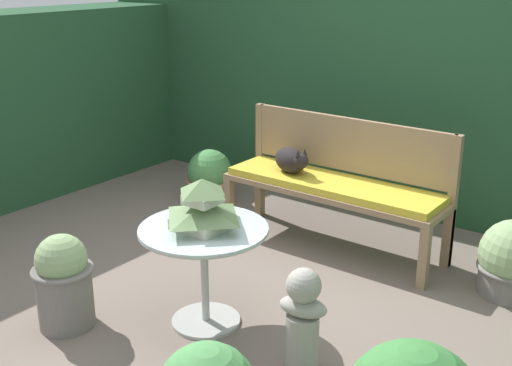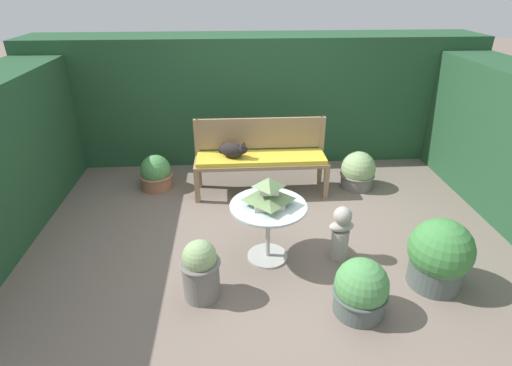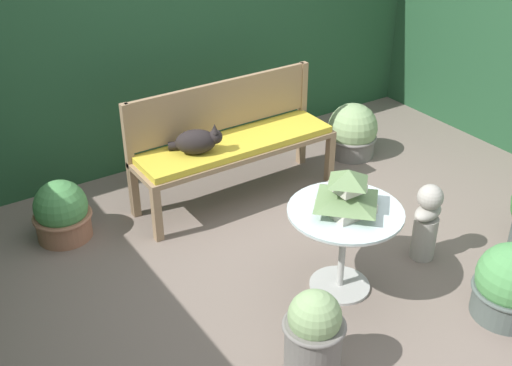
{
  "view_description": "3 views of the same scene",
  "coord_description": "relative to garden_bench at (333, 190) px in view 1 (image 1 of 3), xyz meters",
  "views": [
    {
      "loc": [
        2.14,
        -2.79,
        1.98
      ],
      "look_at": [
        -0.28,
        0.43,
        0.59
      ],
      "focal_mm": 45.0,
      "sensor_mm": 36.0,
      "label": 1
    },
    {
      "loc": [
        -0.38,
        -3.54,
        2.48
      ],
      "look_at": [
        -0.13,
        0.23,
        0.53
      ],
      "focal_mm": 28.0,
      "sensor_mm": 36.0,
      "label": 2
    },
    {
      "loc": [
        -2.35,
        -2.84,
        2.71
      ],
      "look_at": [
        -0.17,
        0.48,
        0.42
      ],
      "focal_mm": 45.0,
      "sensor_mm": 36.0,
      "label": 3
    }
  ],
  "objects": [
    {
      "name": "cat",
      "position": [
        -0.35,
        -0.02,
        0.16
      ],
      "size": [
        0.36,
        0.33,
        0.21
      ],
      "rotation": [
        0.0,
        0.0,
        -0.42
      ],
      "color": "black",
      "rests_on": "garden_bench"
    },
    {
      "name": "pagoda_birdhouse",
      "position": [
        -0.04,
        -1.35,
        0.28
      ],
      "size": [
        0.37,
        0.37,
        0.28
      ],
      "color": "beige",
      "rests_on": "patio_table"
    },
    {
      "name": "potted_plant_table_near",
      "position": [
        -1.36,
        0.22,
        -0.24
      ],
      "size": [
        0.43,
        0.43,
        0.45
      ],
      "color": "#9E664C",
      "rests_on": "ground"
    },
    {
      "name": "garden_bench",
      "position": [
        0.0,
        0.0,
        0.0
      ],
      "size": [
        1.65,
        0.46,
        0.51
      ],
      "color": "#937556",
      "rests_on": "ground"
    },
    {
      "name": "foliage_hedge_back",
      "position": [
        0.02,
        1.33,
        0.44
      ],
      "size": [
        6.4,
        0.85,
        1.77
      ],
      "primitive_type": "cube",
      "color": "#234C2D",
      "rests_on": "ground"
    },
    {
      "name": "patio_table",
      "position": [
        -0.04,
        -1.35,
        0.03
      ],
      "size": [
        0.73,
        0.73,
        0.6
      ],
      "color": "#B7B7B2",
      "rests_on": "ground"
    },
    {
      "name": "potted_plant_patio_mid",
      "position": [
        -0.66,
        -1.85,
        -0.16
      ],
      "size": [
        0.35,
        0.35,
        0.56
      ],
      "color": "slate",
      "rests_on": "ground"
    },
    {
      "name": "ground",
      "position": [
        0.02,
        -0.99,
        -0.44
      ],
      "size": [
        30.0,
        30.0,
        0.0
      ],
      "primitive_type": "plane",
      "color": "#75665B"
    },
    {
      "name": "garden_bust",
      "position": [
        0.66,
        -1.4,
        -0.14
      ],
      "size": [
        0.27,
        0.19,
        0.58
      ],
      "rotation": [
        0.0,
        0.0,
        0.19
      ],
      "color": "#A39E93",
      "rests_on": "ground"
    },
    {
      "name": "bench_backrest",
      "position": [
        -0.0,
        0.21,
        0.23
      ],
      "size": [
        1.65,
        0.06,
        0.93
      ],
      "color": "#937556",
      "rests_on": "ground"
    }
  ]
}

